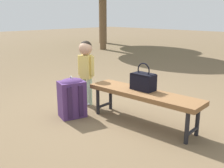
# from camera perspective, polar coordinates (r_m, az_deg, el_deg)

# --- Properties ---
(ground_plane) EXTENTS (40.00, 40.00, 0.00)m
(ground_plane) POSITION_cam_1_polar(r_m,az_deg,el_deg) (3.98, -0.11, -6.03)
(ground_plane) COLOR brown
(ground_plane) RESTS_ON ground
(park_bench) EXTENTS (1.62, 0.50, 0.45)m
(park_bench) POSITION_cam_1_polar(r_m,az_deg,el_deg) (3.45, 6.85, -2.58)
(park_bench) COLOR brown
(park_bench) RESTS_ON ground
(handbag) EXTENTS (0.32, 0.19, 0.37)m
(handbag) POSITION_cam_1_polar(r_m,az_deg,el_deg) (3.48, 6.86, 0.71)
(handbag) COLOR black
(handbag) RESTS_ON park_bench
(child_standing) EXTENTS (0.26, 0.21, 1.04)m
(child_standing) POSITION_cam_1_polar(r_m,az_deg,el_deg) (4.12, -5.73, 4.67)
(child_standing) COLOR #B2D8B2
(child_standing) RESTS_ON ground
(backpack_large) EXTENTS (0.37, 0.42, 0.60)m
(backpack_large) POSITION_cam_1_polar(r_m,az_deg,el_deg) (3.74, -8.79, -2.74)
(backpack_large) COLOR #4C2D66
(backpack_large) RESTS_ON ground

